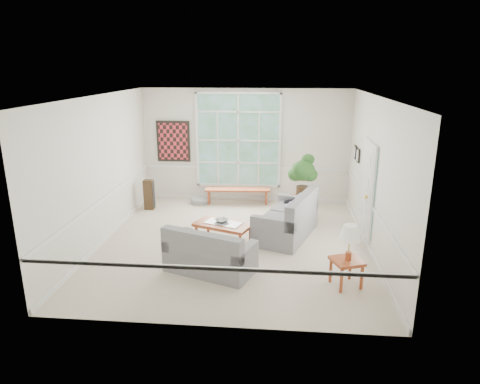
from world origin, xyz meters
name	(u,v)px	position (x,y,z in m)	size (l,w,h in m)	color
floor	(234,243)	(0.00, 0.00, -0.01)	(5.50, 6.00, 0.01)	beige
ceiling	(234,96)	(0.00, 0.00, 3.00)	(5.50, 6.00, 0.02)	white
wall_back	(246,146)	(0.00, 3.00, 1.50)	(5.50, 0.02, 3.00)	silver
wall_front	(211,228)	(0.00, -3.00, 1.50)	(5.50, 0.02, 3.00)	silver
wall_left	(101,170)	(-2.75, 0.00, 1.50)	(0.02, 6.00, 3.00)	silver
wall_right	(375,176)	(2.75, 0.00, 1.50)	(0.02, 6.00, 3.00)	silver
window_back	(238,140)	(-0.20, 2.96, 1.65)	(2.30, 0.08, 2.40)	white
entry_door	(365,190)	(2.71, 0.60, 1.05)	(0.08, 0.90, 2.10)	white
door_sidelight	(372,194)	(2.71, -0.03, 1.15)	(0.08, 0.26, 1.90)	white
wall_art	(173,141)	(-1.95, 2.95, 1.60)	(0.90, 0.06, 1.10)	maroon
wall_frame_near	(358,155)	(2.71, 1.75, 1.55)	(0.04, 0.26, 0.32)	black
wall_frame_far	(355,152)	(2.71, 2.15, 1.55)	(0.04, 0.26, 0.32)	black
loveseat_right	(286,215)	(1.07, 0.47, 0.48)	(0.92, 1.78, 0.97)	slate
loveseat_front	(210,249)	(-0.30, -1.29, 0.42)	(1.54, 0.80, 0.83)	slate
coffee_table	(223,233)	(-0.23, -0.01, 0.22)	(1.16, 0.63, 0.43)	#9E421F
pewter_bowl	(222,220)	(-0.27, 0.06, 0.47)	(0.33, 0.33, 0.08)	#9F9FA5
window_bench	(238,196)	(-0.19, 2.65, 0.20)	(1.72, 0.34, 0.40)	#9E421F
end_table	(299,207)	(1.41, 1.77, 0.25)	(0.50, 0.50, 0.50)	#9E421F
houseplant	(303,176)	(1.47, 1.78, 1.03)	(0.62, 0.62, 1.06)	#265420
side_table	(346,272)	(2.05, -1.62, 0.24)	(0.47, 0.47, 0.47)	#9E421F
table_lamp	(349,243)	(2.06, -1.62, 0.78)	(0.35, 0.35, 0.61)	white
pet_bed	(200,200)	(-1.19, 2.58, 0.07)	(0.50, 0.50, 0.15)	gray
floor_speaker	(149,195)	(-2.40, 1.98, 0.39)	(0.24, 0.19, 0.77)	#392716
cat	(291,202)	(1.19, 1.10, 0.57)	(0.33, 0.24, 0.16)	black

